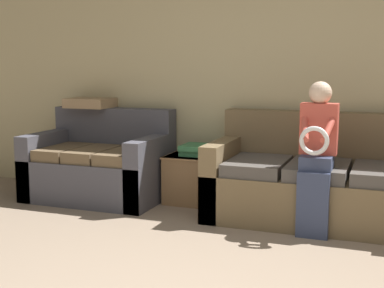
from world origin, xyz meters
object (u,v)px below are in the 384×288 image
(couch_main, at_px, (320,183))
(side_shelf, at_px, (194,178))
(book_stack, at_px, (195,150))
(couch_side, at_px, (101,167))
(child_left_seated, at_px, (317,151))
(throw_pillow, at_px, (93,103))

(couch_main, xyz_separation_m, side_shelf, (-1.24, 0.18, -0.08))
(couch_main, height_order, book_stack, couch_main)
(couch_side, distance_m, book_stack, 1.00)
(child_left_seated, xyz_separation_m, book_stack, (-1.25, 0.59, -0.15))
(couch_side, relative_size, side_shelf, 2.59)
(child_left_seated, xyz_separation_m, throw_pillow, (-2.46, 0.72, 0.27))
(child_left_seated, bearing_deg, throw_pillow, 163.79)
(side_shelf, height_order, throw_pillow, throw_pillow)
(child_left_seated, distance_m, throw_pillow, 2.58)
(couch_main, height_order, child_left_seated, child_left_seated)
(couch_main, height_order, side_shelf, couch_main)
(couch_main, xyz_separation_m, couch_side, (-2.19, 0.01, -0.00))
(book_stack, bearing_deg, child_left_seated, -25.25)
(couch_side, bearing_deg, throw_pillow, 130.14)
(side_shelf, height_order, book_stack, book_stack)
(couch_main, relative_size, book_stack, 6.02)
(couch_side, xyz_separation_m, side_shelf, (0.95, 0.17, -0.08))
(couch_side, bearing_deg, child_left_seated, -10.53)
(side_shelf, distance_m, throw_pillow, 1.41)
(couch_main, distance_m, child_left_seated, 0.53)
(couch_side, distance_m, throw_pillow, 0.74)
(child_left_seated, relative_size, throw_pillow, 2.64)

